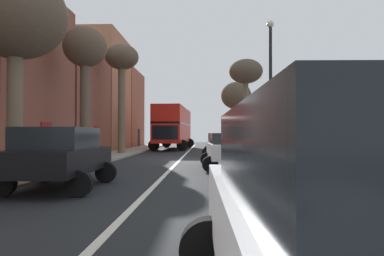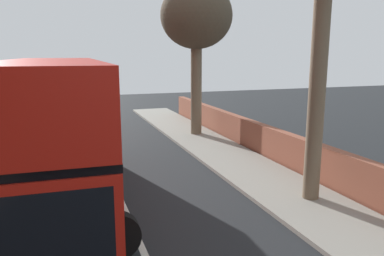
# 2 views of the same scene
# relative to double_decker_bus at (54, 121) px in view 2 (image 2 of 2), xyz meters

# --- Properties ---
(double_decker_bus) EXTENTS (3.85, 11.23, 4.06)m
(double_decker_bus) POSITION_rel_double_decker_bus_xyz_m (0.00, 0.00, 0.00)
(double_decker_bus) COLOR red
(double_decker_bus) RESTS_ON ground
(street_tree_right_1) EXTENTS (3.58, 3.58, 7.61)m
(street_tree_right_1) POSITION_rel_double_decker_bus_xyz_m (6.84, 6.97, 3.61)
(street_tree_right_1) COLOR brown
(street_tree_right_1) RESTS_ON sidewalk_right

